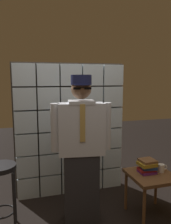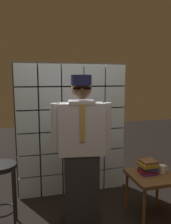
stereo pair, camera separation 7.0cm
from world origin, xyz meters
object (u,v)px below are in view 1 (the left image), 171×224
Objects in this scene: standing_person at (81,148)px; coffee_mug at (161,168)px; side_table at (151,180)px; book_stack at (147,166)px; bar_stool at (1,182)px.

standing_person is 13.59× the size of coffee_mug.
standing_person is at bearing 172.34° from coffee_mug.
side_table is 2.57× the size of book_stack.
standing_person is at bearing -3.94° from bar_stool.
coffee_mug is (1.86, -0.19, 0.02)m from bar_stool.
book_stack is at bearing 171.82° from coffee_mug.
bar_stool reaches higher than side_table.
standing_person is 3.16× the size of side_table.
bar_stool is 3.61× the size of book_stack.
bar_stool is at bearing 172.84° from side_table.
coffee_mug is at bearing -5.90° from bar_stool.
book_stack is (-0.03, 0.05, 0.16)m from side_table.
coffee_mug is at bearing 0.87° from standing_person.
book_stack is at bearing 0.99° from standing_person.
standing_person is 0.94m from bar_stool.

